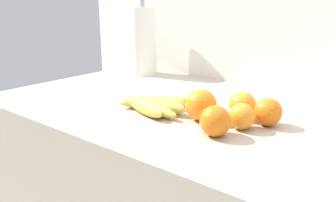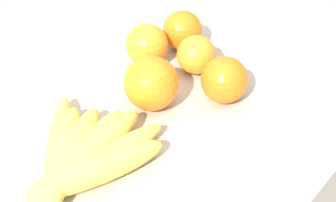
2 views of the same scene
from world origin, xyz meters
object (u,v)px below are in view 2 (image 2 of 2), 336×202
(orange_front, at_px, (196,55))
(orange_back_left, at_px, (147,45))
(orange_far_right, at_px, (225,79))
(orange_center, at_px, (151,83))
(orange_back_right, at_px, (182,30))
(banana_bunch, at_px, (81,157))

(orange_front, height_order, orange_back_left, orange_back_left)
(orange_far_right, relative_size, orange_center, 0.88)
(orange_back_right, bearing_deg, banana_bunch, -164.06)
(orange_front, distance_m, orange_back_right, 0.07)
(orange_far_right, xyz_separation_m, orange_back_right, (0.07, 0.14, -0.00))
(orange_center, bearing_deg, orange_back_right, 24.15)
(orange_front, bearing_deg, orange_far_right, -108.60)
(orange_back_left, height_order, orange_back_right, orange_back_left)
(orange_back_left, distance_m, orange_center, 0.11)
(orange_far_right, relative_size, orange_back_left, 1.01)
(banana_bunch, height_order, orange_back_left, orange_back_left)
(orange_front, bearing_deg, banana_bunch, -174.80)
(banana_bunch, xyz_separation_m, orange_back_left, (0.23, 0.10, 0.02))
(orange_center, distance_m, orange_back_right, 0.17)
(banana_bunch, height_order, orange_front, orange_front)
(orange_front, height_order, orange_back_right, orange_back_right)
(orange_back_right, bearing_deg, orange_back_left, 169.40)
(banana_bunch, relative_size, orange_back_left, 2.96)
(orange_far_right, height_order, orange_front, orange_far_right)
(orange_back_left, bearing_deg, banana_bunch, -156.20)
(banana_bunch, xyz_separation_m, orange_center, (0.15, 0.02, 0.02))
(banana_bunch, height_order, orange_far_right, orange_far_right)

